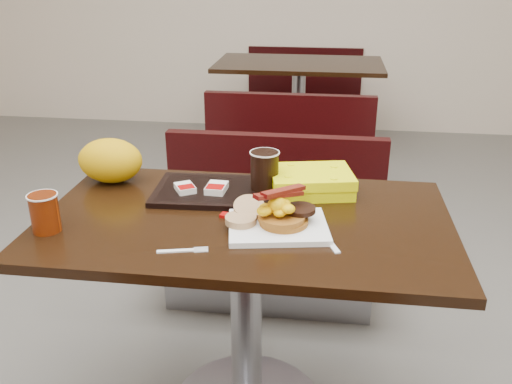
# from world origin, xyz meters

# --- Properties ---
(table_near) EXTENTS (1.20, 0.70, 0.75)m
(table_near) POSITION_xyz_m (0.00, 0.00, 0.38)
(table_near) COLOR black
(table_near) RESTS_ON floor
(bench_near_n) EXTENTS (1.00, 0.46, 0.72)m
(bench_near_n) POSITION_xyz_m (0.00, 0.70, 0.36)
(bench_near_n) COLOR black
(bench_near_n) RESTS_ON floor
(table_far) EXTENTS (1.20, 0.70, 0.75)m
(table_far) POSITION_xyz_m (0.00, 2.60, 0.38)
(table_far) COLOR black
(table_far) RESTS_ON floor
(bench_far_s) EXTENTS (1.00, 0.46, 0.72)m
(bench_far_s) POSITION_xyz_m (0.00, 1.90, 0.36)
(bench_far_s) COLOR black
(bench_far_s) RESTS_ON floor
(bench_far_n) EXTENTS (1.00, 0.46, 0.72)m
(bench_far_n) POSITION_xyz_m (0.00, 3.30, 0.36)
(bench_far_n) COLOR black
(bench_far_n) RESTS_ON floor
(platter) EXTENTS (0.31, 0.26, 0.02)m
(platter) POSITION_xyz_m (0.10, -0.07, 0.76)
(platter) COLOR white
(platter) RESTS_ON table_near
(pancake_stack) EXTENTS (0.17, 0.17, 0.03)m
(pancake_stack) POSITION_xyz_m (0.12, -0.06, 0.78)
(pancake_stack) COLOR #9F511A
(pancake_stack) RESTS_ON platter
(sausage_patty) EXTENTS (0.09, 0.09, 0.01)m
(sausage_patty) POSITION_xyz_m (0.16, -0.04, 0.80)
(sausage_patty) COLOR black
(sausage_patty) RESTS_ON pancake_stack
(scrambled_eggs) EXTENTS (0.10, 0.08, 0.05)m
(scrambled_eggs) POSITION_xyz_m (0.10, -0.07, 0.82)
(scrambled_eggs) COLOR #F1B804
(scrambled_eggs) RESTS_ON pancake_stack
(bacon_strips) EXTENTS (0.16, 0.16, 0.01)m
(bacon_strips) POSITION_xyz_m (0.10, -0.05, 0.85)
(bacon_strips) COLOR #420405
(bacon_strips) RESTS_ON scrambled_eggs
(muffin_bottom) EXTENTS (0.10, 0.10, 0.02)m
(muffin_bottom) POSITION_xyz_m (-0.00, -0.07, 0.78)
(muffin_bottom) COLOR tan
(muffin_bottom) RESTS_ON platter
(muffin_top) EXTENTS (0.10, 0.10, 0.05)m
(muffin_top) POSITION_xyz_m (0.01, -0.02, 0.79)
(muffin_top) COLOR tan
(muffin_top) RESTS_ON platter
(coffee_cup_near) EXTENTS (0.10, 0.10, 0.11)m
(coffee_cup_near) POSITION_xyz_m (-0.54, -0.16, 0.80)
(coffee_cup_near) COLOR #8C2B05
(coffee_cup_near) RESTS_ON table_near
(fork) EXTENTS (0.13, 0.05, 0.00)m
(fork) POSITION_xyz_m (-0.15, -0.23, 0.75)
(fork) COLOR white
(fork) RESTS_ON table_near
(knife) EXTENTS (0.08, 0.18, 0.00)m
(knife) POSITION_xyz_m (0.24, -0.10, 0.75)
(knife) COLOR white
(knife) RESTS_ON table_near
(condiment_ketchup) EXTENTS (0.04, 0.03, 0.01)m
(condiment_ketchup) POSITION_xyz_m (-0.05, -0.01, 0.75)
(condiment_ketchup) COLOR #8C0504
(condiment_ketchup) RESTS_ON table_near
(tray) EXTENTS (0.38, 0.28, 0.02)m
(tray) POSITION_xyz_m (-0.13, 0.16, 0.76)
(tray) COLOR black
(tray) RESTS_ON table_near
(hashbrown_sleeve_left) EXTENTS (0.08, 0.09, 0.02)m
(hashbrown_sleeve_left) POSITION_xyz_m (-0.21, 0.13, 0.78)
(hashbrown_sleeve_left) COLOR silver
(hashbrown_sleeve_left) RESTS_ON tray
(hashbrown_sleeve_right) EXTENTS (0.06, 0.09, 0.02)m
(hashbrown_sleeve_right) POSITION_xyz_m (-0.11, 0.14, 0.78)
(hashbrown_sleeve_right) COLOR silver
(hashbrown_sleeve_right) RESTS_ON tray
(coffee_cup_far) EXTENTS (0.11, 0.11, 0.12)m
(coffee_cup_far) POSITION_xyz_m (0.03, 0.18, 0.83)
(coffee_cup_far) COLOR black
(coffee_cup_far) RESTS_ON tray
(clamshell) EXTENTS (0.29, 0.24, 0.07)m
(clamshell) POSITION_xyz_m (0.18, 0.21, 0.79)
(clamshell) COLOR #E7E903
(clamshell) RESTS_ON table_near
(paper_bag) EXTENTS (0.23, 0.17, 0.15)m
(paper_bag) POSITION_xyz_m (-0.49, 0.22, 0.83)
(paper_bag) COLOR orange
(paper_bag) RESTS_ON table_near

